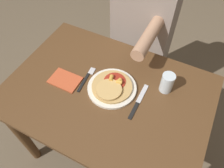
% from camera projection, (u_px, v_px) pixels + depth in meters
% --- Properties ---
extents(ground_plane, '(8.00, 8.00, 0.00)m').
position_uv_depth(ground_plane, '(109.00, 146.00, 1.70)').
color(ground_plane, brown).
extents(dining_table, '(1.03, 0.73, 0.74)m').
position_uv_depth(dining_table, '(108.00, 105.00, 1.21)').
color(dining_table, brown).
rests_on(dining_table, ground_plane).
extents(plate, '(0.25, 0.25, 0.01)m').
position_uv_depth(plate, '(112.00, 88.00, 1.11)').
color(plate, silver).
rests_on(plate, dining_table).
extents(pizza, '(0.21, 0.21, 0.04)m').
position_uv_depth(pizza, '(112.00, 86.00, 1.10)').
color(pizza, tan).
rests_on(pizza, plate).
extents(fork, '(0.03, 0.18, 0.00)m').
position_uv_depth(fork, '(87.00, 78.00, 1.16)').
color(fork, black).
rests_on(fork, dining_table).
extents(knife, '(0.02, 0.22, 0.00)m').
position_uv_depth(knife, '(138.00, 102.00, 1.07)').
color(knife, black).
rests_on(knife, dining_table).
extents(drinking_glass, '(0.06, 0.06, 0.11)m').
position_uv_depth(drinking_glass, '(167.00, 83.00, 1.07)').
color(drinking_glass, silver).
rests_on(drinking_glass, dining_table).
extents(napkin, '(0.16, 0.11, 0.01)m').
position_uv_depth(napkin, '(65.00, 80.00, 1.15)').
color(napkin, '#C6512D').
rests_on(napkin, dining_table).
extents(person_diner, '(0.37, 0.52, 1.23)m').
position_uv_depth(person_diner, '(143.00, 30.00, 1.43)').
color(person_diner, '#2D2D38').
rests_on(person_diner, ground_plane).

